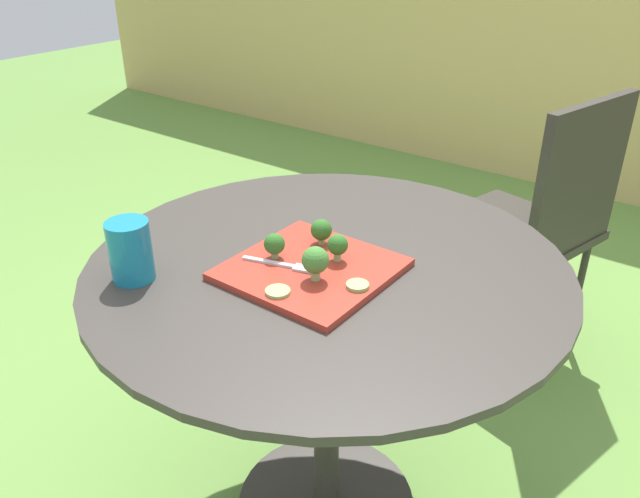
# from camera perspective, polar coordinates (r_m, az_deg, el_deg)

# --- Properties ---
(patio_table) EXTENTS (0.97, 0.97, 0.73)m
(patio_table) POSITION_cam_1_polar(r_m,az_deg,el_deg) (1.40, 0.63, -9.66)
(patio_table) COLOR #38332D
(patio_table) RESTS_ON ground_plane
(patio_chair) EXTENTS (0.53, 0.53, 0.90)m
(patio_chair) POSITION_cam_1_polar(r_m,az_deg,el_deg) (2.07, 19.10, 3.01)
(patio_chair) COLOR #332D28
(patio_chair) RESTS_ON ground_plane
(salad_plate) EXTENTS (0.29, 0.29, 0.01)m
(salad_plate) POSITION_cam_1_polar(r_m,az_deg,el_deg) (1.23, -0.72, -1.86)
(salad_plate) COLOR #AD3323
(salad_plate) RESTS_ON patio_table
(drinking_glass) EXTENTS (0.08, 0.08, 0.12)m
(drinking_glass) POSITION_cam_1_polar(r_m,az_deg,el_deg) (1.24, -16.65, -0.42)
(drinking_glass) COLOR teal
(drinking_glass) RESTS_ON patio_table
(fork) EXTENTS (0.15, 0.06, 0.00)m
(fork) POSITION_cam_1_polar(r_m,az_deg,el_deg) (1.23, -3.04, -1.47)
(fork) COLOR silver
(fork) RESTS_ON salad_plate
(broccoli_floret_0) EXTENTS (0.05, 0.05, 0.07)m
(broccoli_floret_0) POSITION_cam_1_polar(r_m,az_deg,el_deg) (1.16, -0.42, -1.06)
(broccoli_floret_0) COLOR #99B770
(broccoli_floret_0) RESTS_ON salad_plate
(broccoli_floret_1) EXTENTS (0.04, 0.04, 0.05)m
(broccoli_floret_1) POSITION_cam_1_polar(r_m,az_deg,el_deg) (1.25, -4.12, 0.43)
(broccoli_floret_1) COLOR #99B770
(broccoli_floret_1) RESTS_ON salad_plate
(broccoli_floret_2) EXTENTS (0.04, 0.04, 0.05)m
(broccoli_floret_2) POSITION_cam_1_polar(r_m,az_deg,el_deg) (1.30, 0.12, 1.70)
(broccoli_floret_2) COLOR #99B770
(broccoli_floret_2) RESTS_ON salad_plate
(broccoli_floret_3) EXTENTS (0.04, 0.04, 0.06)m
(broccoli_floret_3) POSITION_cam_1_polar(r_m,az_deg,el_deg) (1.23, 1.60, 0.34)
(broccoli_floret_3) COLOR #99B770
(broccoli_floret_3) RESTS_ON salad_plate
(cucumber_slice_0) EXTENTS (0.05, 0.05, 0.01)m
(cucumber_slice_0) POSITION_cam_1_polar(r_m,az_deg,el_deg) (1.14, -3.82, -3.83)
(cucumber_slice_0) COLOR #8EB766
(cucumber_slice_0) RESTS_ON salad_plate
(cucumber_slice_1) EXTENTS (0.04, 0.04, 0.01)m
(cucumber_slice_1) POSITION_cam_1_polar(r_m,az_deg,el_deg) (1.16, 3.40, -3.28)
(cucumber_slice_1) COLOR #8EB766
(cucumber_slice_1) RESTS_ON salad_plate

